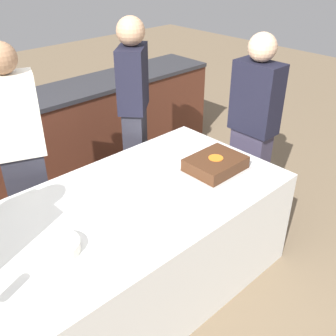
{
  "coord_description": "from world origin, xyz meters",
  "views": [
    {
      "loc": [
        -1.17,
        -1.62,
        2.15
      ],
      "look_at": [
        0.34,
        0.0,
        0.85
      ],
      "focal_mm": 42.0,
      "sensor_mm": 36.0,
      "label": 1
    }
  ],
  "objects_px": {
    "cake": "(215,164)",
    "person_cutting_cake": "(135,117)",
    "person_standing_back": "(22,158)",
    "plate_stack": "(58,247)",
    "person_seated_right": "(253,130)"
  },
  "relations": [
    {
      "from": "person_cutting_cake",
      "to": "person_standing_back",
      "type": "height_order",
      "value": "person_cutting_cake"
    },
    {
      "from": "plate_stack",
      "to": "person_cutting_cake",
      "type": "relative_size",
      "value": 0.14
    },
    {
      "from": "person_seated_right",
      "to": "person_cutting_cake",
      "type": "bearing_deg",
      "value": -142.84
    },
    {
      "from": "person_standing_back",
      "to": "cake",
      "type": "bearing_deg",
      "value": 159.32
    },
    {
      "from": "plate_stack",
      "to": "person_standing_back",
      "type": "xyz_separation_m",
      "value": [
        0.24,
        0.88,
        0.08
      ]
    },
    {
      "from": "cake",
      "to": "plate_stack",
      "type": "relative_size",
      "value": 1.86
    },
    {
      "from": "cake",
      "to": "person_cutting_cake",
      "type": "distance_m",
      "value": 0.89
    },
    {
      "from": "cake",
      "to": "person_standing_back",
      "type": "distance_m",
      "value": 1.33
    },
    {
      "from": "person_cutting_cake",
      "to": "cake",
      "type": "bearing_deg",
      "value": 48.33
    },
    {
      "from": "cake",
      "to": "plate_stack",
      "type": "height_order",
      "value": "cake"
    },
    {
      "from": "person_standing_back",
      "to": "person_cutting_cake",
      "type": "bearing_deg",
      "value": -158.7
    },
    {
      "from": "cake",
      "to": "person_standing_back",
      "type": "bearing_deg",
      "value": 138.02
    },
    {
      "from": "plate_stack",
      "to": "person_seated_right",
      "type": "xyz_separation_m",
      "value": [
        1.8,
        0.11,
        0.05
      ]
    },
    {
      "from": "person_seated_right",
      "to": "cake",
      "type": "bearing_deg",
      "value": -78.69
    },
    {
      "from": "cake",
      "to": "plate_stack",
      "type": "xyz_separation_m",
      "value": [
        -1.22,
        0.01,
        -0.02
      ]
    }
  ]
}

